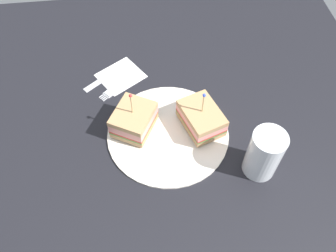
{
  "coord_description": "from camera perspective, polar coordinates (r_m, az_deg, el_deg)",
  "views": [
    {
      "loc": [
        42.11,
        -5.03,
        63.12
      ],
      "look_at": [
        0.0,
        0.0,
        2.96
      ],
      "focal_mm": 37.12,
      "sensor_mm": 36.0,
      "label": 1
    }
  ],
  "objects": [
    {
      "name": "sandwich_half_back",
      "position": [
        0.74,
        -5.64,
        1.05
      ],
      "size": [
        11.41,
        10.89,
        10.88
      ],
      "color": "tan",
      "rests_on": "plate"
    },
    {
      "name": "knife",
      "position": [
        0.88,
        -10.55,
        7.68
      ],
      "size": [
        8.69,
        10.89,
        0.35
      ],
      "color": "silver",
      "rests_on": "ground_plane"
    },
    {
      "name": "fork",
      "position": [
        0.85,
        -8.63,
        6.13
      ],
      "size": [
        8.54,
        9.69,
        0.35
      ],
      "color": "silver",
      "rests_on": "ground_plane"
    },
    {
      "name": "drink_glass",
      "position": [
        0.7,
        15.39,
        -4.65
      ],
      "size": [
        6.61,
        6.61,
        11.26
      ],
      "color": "gold",
      "rests_on": "ground_plane"
    },
    {
      "name": "sandwich_half_front",
      "position": [
        0.75,
        5.49,
        1.34
      ],
      "size": [
        11.79,
        10.02,
        10.24
      ],
      "color": "tan",
      "rests_on": "plate"
    },
    {
      "name": "napkin",
      "position": [
        0.88,
        -7.77,
        8.18
      ],
      "size": [
        13.03,
        13.33,
        0.15
      ],
      "primitive_type": "cube",
      "rotation": [
        0.0,
        0.0,
        5.29
      ],
      "color": "white",
      "rests_on": "ground_plane"
    },
    {
      "name": "plate",
      "position": [
        0.76,
        0.0,
        -1.08
      ],
      "size": [
        26.48,
        26.48,
        0.96
      ],
      "primitive_type": "cylinder",
      "color": "silver",
      "rests_on": "ground_plane"
    },
    {
      "name": "ground_plane",
      "position": [
        0.77,
        0.0,
        -1.7
      ],
      "size": [
        103.84,
        103.84,
        2.0
      ],
      "primitive_type": "cube",
      "color": "black"
    }
  ]
}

